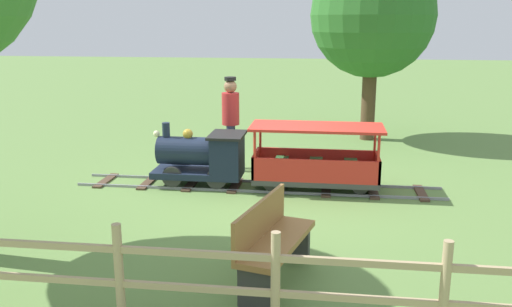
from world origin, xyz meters
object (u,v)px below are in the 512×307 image
object	(u,v)px
locomotive	(204,156)
park_bench	(272,242)
conductor_person	(231,116)
oak_tree_far	(373,16)
passenger_car	(316,163)

from	to	relation	value
locomotive	park_bench	world-z (taller)	locomotive
conductor_person	park_bench	size ratio (longest dim) A/B	1.19
oak_tree_far	conductor_person	bearing A→B (deg)	138.33
passenger_car	oak_tree_far	size ratio (longest dim) A/B	0.50
locomotive	oak_tree_far	xyz separation A→B (m)	(3.87, -2.78, 2.16)
passenger_car	oak_tree_far	bearing A→B (deg)	-14.91
locomotive	oak_tree_far	size ratio (longest dim) A/B	0.36
locomotive	passenger_car	size ratio (longest dim) A/B	0.72
park_bench	oak_tree_far	xyz separation A→B (m)	(6.95, -1.38, 2.23)
park_bench	passenger_car	bearing A→B (deg)	-6.52
conductor_person	park_bench	bearing A→B (deg)	-164.33
passenger_car	park_bench	size ratio (longest dim) A/B	1.47
conductor_person	oak_tree_far	bearing A→B (deg)	-41.67
conductor_person	passenger_car	bearing A→B (deg)	-124.33
park_bench	conductor_person	bearing A→B (deg)	15.67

